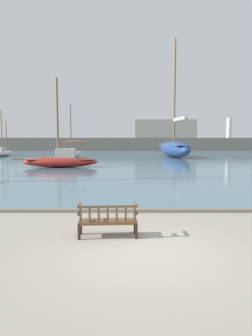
{
  "coord_description": "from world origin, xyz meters",
  "views": [
    {
      "loc": [
        -0.41,
        -6.91,
        2.71
      ],
      "look_at": [
        -0.45,
        10.0,
        1.0
      ],
      "focal_mm": 32.0,
      "sensor_mm": 36.0,
      "label": 1
    }
  ],
  "objects_px": {
    "park_bench": "(109,220)",
    "sailboat_distant_harbor": "(175,148)",
    "sailboat_centre_channel": "(3,152)",
    "sailboat_mid_starboard": "(71,154)",
    "sailboat_nearest_starboard": "(62,160)"
  },
  "relations": [
    {
      "from": "park_bench",
      "to": "sailboat_distant_harbor",
      "type": "relative_size",
      "value": 0.1
    },
    {
      "from": "sailboat_centre_channel",
      "to": "sailboat_distant_harbor",
      "type": "relative_size",
      "value": 0.41
    },
    {
      "from": "sailboat_centre_channel",
      "to": "sailboat_distant_harbor",
      "type": "bearing_deg",
      "value": -3.42
    },
    {
      "from": "park_bench",
      "to": "sailboat_centre_channel",
      "type": "height_order",
      "value": "sailboat_centre_channel"
    },
    {
      "from": "sailboat_mid_starboard",
      "to": "sailboat_nearest_starboard",
      "type": "distance_m",
      "value": 11.37
    },
    {
      "from": "sailboat_centre_channel",
      "to": "sailboat_distant_harbor",
      "type": "xyz_separation_m",
      "value": [
        24.39,
        -1.46,
        0.73
      ]
    },
    {
      "from": "park_bench",
      "to": "sailboat_distant_harbor",
      "type": "bearing_deg",
      "value": 77.87
    },
    {
      "from": "sailboat_mid_starboard",
      "to": "sailboat_centre_channel",
      "type": "relative_size",
      "value": 1.03
    },
    {
      "from": "sailboat_nearest_starboard",
      "to": "sailboat_mid_starboard",
      "type": "bearing_deg",
      "value": 96.07
    },
    {
      "from": "sailboat_mid_starboard",
      "to": "sailboat_centre_channel",
      "type": "bearing_deg",
      "value": 156.38
    },
    {
      "from": "sailboat_centre_channel",
      "to": "sailboat_nearest_starboard",
      "type": "relative_size",
      "value": 0.83
    },
    {
      "from": "park_bench",
      "to": "sailboat_distant_harbor",
      "type": "height_order",
      "value": "sailboat_distant_harbor"
    },
    {
      "from": "sailboat_mid_starboard",
      "to": "sailboat_centre_channel",
      "type": "height_order",
      "value": "sailboat_mid_starboard"
    },
    {
      "from": "park_bench",
      "to": "sailboat_nearest_starboard",
      "type": "relative_size",
      "value": 0.21
    },
    {
      "from": "sailboat_distant_harbor",
      "to": "sailboat_centre_channel",
      "type": "bearing_deg",
      "value": 176.58
    }
  ]
}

